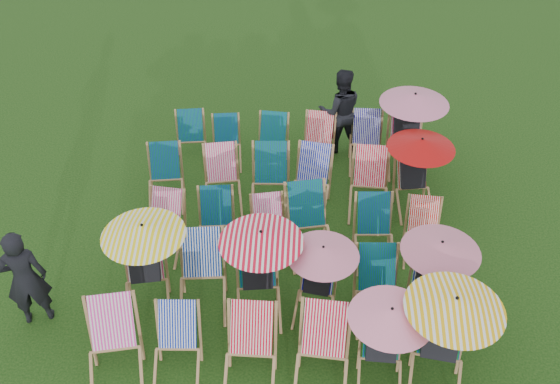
{
  "coord_description": "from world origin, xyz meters",
  "views": [
    {
      "loc": [
        0.21,
        -6.86,
        6.85
      ],
      "look_at": [
        -0.16,
        0.39,
        0.9
      ],
      "focal_mm": 40.0,
      "sensor_mm": 36.0,
      "label": 1
    }
  ],
  "objects_px": {
    "deckchair_0": "(113,350)",
    "person_left": "(25,278)",
    "deckchair_5": "(443,341)",
    "person_rear": "(340,111)",
    "deckchair_29": "(408,130)"
  },
  "relations": [
    {
      "from": "deckchair_5",
      "to": "person_rear",
      "type": "distance_m",
      "value": 5.13
    },
    {
      "from": "deckchair_0",
      "to": "person_rear",
      "type": "relative_size",
      "value": 0.65
    },
    {
      "from": "deckchair_0",
      "to": "deckchair_29",
      "type": "relative_size",
      "value": 0.75
    },
    {
      "from": "deckchair_5",
      "to": "person_rear",
      "type": "xyz_separation_m",
      "value": [
        -1.12,
        5.0,
        0.08
      ]
    },
    {
      "from": "deckchair_5",
      "to": "person_left",
      "type": "height_order",
      "value": "person_left"
    },
    {
      "from": "deckchair_29",
      "to": "person_rear",
      "type": "distance_m",
      "value": 1.29
    },
    {
      "from": "deckchair_5",
      "to": "person_rear",
      "type": "bearing_deg",
      "value": 111.93
    },
    {
      "from": "deckchair_0",
      "to": "deckchair_29",
      "type": "xyz_separation_m",
      "value": [
        4.07,
        4.7,
        0.24
      ]
    },
    {
      "from": "deckchair_0",
      "to": "deckchair_5",
      "type": "relative_size",
      "value": 0.76
    },
    {
      "from": "deckchair_29",
      "to": "person_left",
      "type": "height_order",
      "value": "person_left"
    },
    {
      "from": "deckchair_0",
      "to": "person_left",
      "type": "xyz_separation_m",
      "value": [
        -1.35,
        0.86,
        0.28
      ]
    },
    {
      "from": "deckchair_29",
      "to": "person_rear",
      "type": "xyz_separation_m",
      "value": [
        -1.19,
        0.47,
        0.07
      ]
    },
    {
      "from": "deckchair_29",
      "to": "person_left",
      "type": "bearing_deg",
      "value": -145.93
    },
    {
      "from": "person_left",
      "to": "person_rear",
      "type": "height_order",
      "value": "person_rear"
    },
    {
      "from": "deckchair_0",
      "to": "person_left",
      "type": "height_order",
      "value": "person_left"
    }
  ]
}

